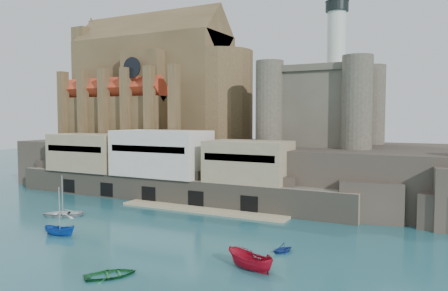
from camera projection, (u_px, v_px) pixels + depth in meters
ground at (119, 235)px, 57.42m from camera, size 300.00×300.00×0.00m
promontory at (244, 167)px, 92.03m from camera, size 100.00×36.00×10.00m
quay at (159, 167)px, 82.13m from camera, size 70.00×12.00×13.05m
church at (157, 89)px, 104.11m from camera, size 47.00×25.93×30.51m
castle_keep at (323, 103)px, 85.17m from camera, size 21.20×21.20×29.30m
boat_2 at (60, 235)px, 57.44m from camera, size 2.03×2.00×4.46m
boat_3 at (111, 276)px, 42.63m from camera, size 3.48×3.06×5.05m
boat_5 at (250, 269)px, 44.62m from camera, size 2.75×2.71×5.74m
boat_6 at (63, 216)px, 68.75m from camera, size 3.51×4.51×6.32m
boat_7 at (282, 252)px, 50.22m from camera, size 2.83×2.46×2.80m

